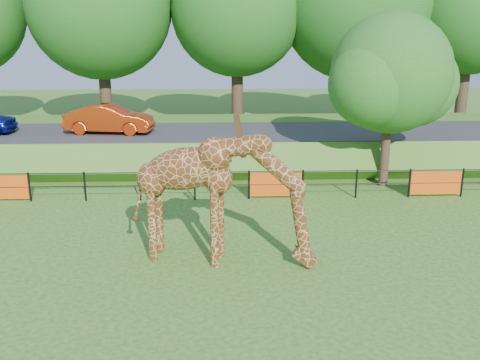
{
  "coord_description": "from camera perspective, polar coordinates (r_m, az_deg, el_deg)",
  "views": [
    {
      "loc": [
        1.0,
        -10.87,
        6.14
      ],
      "look_at": [
        1.51,
        3.59,
        2.0
      ],
      "focal_mm": 40.0,
      "sensor_mm": 36.0,
      "label": 1
    }
  ],
  "objects": [
    {
      "name": "visitor",
      "position": [
        21.5,
        -1.52,
        1.6
      ],
      "size": [
        0.65,
        0.49,
        1.62
      ],
      "primitive_type": "imported",
      "rotation": [
        0.0,
        0.0,
        3.32
      ],
      "color": "black",
      "rests_on": "ground"
    },
    {
      "name": "giraffe",
      "position": [
        14.09,
        -1.85,
        -2.01
      ],
      "size": [
        5.1,
        2.03,
        3.58
      ],
      "primitive_type": null,
      "rotation": [
        0.0,
        0.0,
        -0.23
      ],
      "color": "#562C11",
      "rests_on": "ground"
    },
    {
      "name": "ground",
      "position": [
        12.53,
        -6.53,
        -13.5
      ],
      "size": [
        90.0,
        90.0,
        0.0
      ],
      "primitive_type": "plane",
      "color": "#295B16",
      "rests_on": "ground"
    },
    {
      "name": "embankment",
      "position": [
        26.96,
        -4.13,
        4.17
      ],
      "size": [
        40.0,
        9.0,
        1.3
      ],
      "primitive_type": "cube",
      "color": "#295B16",
      "rests_on": "ground"
    },
    {
      "name": "perimeter_fence",
      "position": [
        19.71,
        -4.86,
        -0.57
      ],
      "size": [
        28.07,
        0.1,
        1.1
      ],
      "primitive_type": null,
      "color": "black",
      "rests_on": "ground"
    },
    {
      "name": "bg_tree_line",
      "position": [
        32.9,
        -0.51,
        17.8
      ],
      "size": [
        37.3,
        8.8,
        11.82
      ],
      "color": "#392719",
      "rests_on": "ground"
    },
    {
      "name": "tree_east",
      "position": [
        21.62,
        16.01,
        10.43
      ],
      "size": [
        5.4,
        4.71,
        6.76
      ],
      "color": "#392719",
      "rests_on": "ground"
    },
    {
      "name": "road",
      "position": [
        25.35,
        -4.28,
        5.05
      ],
      "size": [
        40.0,
        5.0,
        0.12
      ],
      "primitive_type": "cube",
      "color": "#303033",
      "rests_on": "embankment"
    },
    {
      "name": "car_red",
      "position": [
        25.5,
        -13.77,
        6.34
      ],
      "size": [
        4.13,
        1.89,
        1.31
      ],
      "primitive_type": "imported",
      "rotation": [
        0.0,
        0.0,
        1.44
      ],
      "color": "#B1320C",
      "rests_on": "road"
    }
  ]
}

